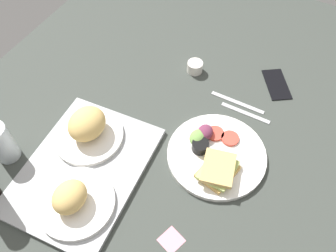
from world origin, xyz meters
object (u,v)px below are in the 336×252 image
(plate_with_salad, at_px, (215,155))
(drinking_glass, at_px, (2,143))
(bread_plate_far, at_px, (87,128))
(cell_phone, at_px, (277,84))
(knife, at_px, (237,102))
(fork, at_px, (245,113))
(bread_plate_near, at_px, (73,200))
(sticky_note, at_px, (171,240))
(serving_tray, at_px, (84,169))
(espresso_cup, at_px, (195,67))

(plate_with_salad, xyz_separation_m, drinking_glass, (-0.28, 0.56, 0.05))
(bread_plate_far, bearing_deg, plate_with_salad, -72.74)
(cell_phone, bearing_deg, knife, 113.59)
(fork, height_order, knife, same)
(bread_plate_near, distance_m, sticky_note, 0.29)
(fork, bearing_deg, bread_plate_far, 39.66)
(drinking_glass, bearing_deg, bread_plate_near, -98.30)
(bread_plate_near, distance_m, drinking_glass, 0.28)
(serving_tray, relative_size, fork, 2.65)
(bread_plate_far, distance_m, knife, 0.51)
(plate_with_salad, distance_m, fork, 0.21)
(knife, bearing_deg, fork, 143.98)
(serving_tray, height_order, bread_plate_near, bread_plate_near)
(bread_plate_near, relative_size, knife, 1.13)
(drinking_glass, height_order, espresso_cup, drinking_glass)
(espresso_cup, xyz_separation_m, fork, (-0.10, -0.23, -0.02))
(drinking_glass, height_order, fork, drinking_glass)
(bread_plate_near, bearing_deg, bread_plate_far, 25.10)
(plate_with_salad, bearing_deg, fork, -6.65)
(sticky_note, bearing_deg, bread_plate_far, 65.82)
(fork, bearing_deg, espresso_cup, -22.32)
(fork, bearing_deg, plate_with_salad, 84.09)
(serving_tray, distance_m, cell_phone, 0.72)
(sticky_note, bearing_deg, drinking_glass, 89.81)
(fork, distance_m, knife, 0.05)
(fork, bearing_deg, cell_phone, -106.24)
(serving_tray, distance_m, espresso_cup, 0.54)
(bread_plate_near, bearing_deg, fork, -29.66)
(espresso_cup, distance_m, fork, 0.26)
(serving_tray, bearing_deg, knife, -33.99)
(plate_with_salad, height_order, sticky_note, plate_with_salad)
(fork, relative_size, cell_phone, 1.18)
(bread_plate_far, xyz_separation_m, espresso_cup, (0.42, -0.17, -0.03))
(bread_plate_far, height_order, espresso_cup, bread_plate_far)
(plate_with_salad, xyz_separation_m, espresso_cup, (0.31, 0.21, 0.00))
(fork, relative_size, sticky_note, 3.04)
(serving_tray, relative_size, cell_phone, 3.13)
(espresso_cup, bearing_deg, plate_with_salad, -145.53)
(cell_phone, bearing_deg, bread_plate_far, 104.16)
(sticky_note, bearing_deg, fork, -2.72)
(bread_plate_near, xyz_separation_m, drinking_glass, (0.04, 0.28, 0.03))
(serving_tray, relative_size, bread_plate_far, 2.07)
(serving_tray, relative_size, plate_with_salad, 1.49)
(drinking_glass, relative_size, fork, 0.81)
(bread_plate_far, relative_size, sticky_note, 3.89)
(bread_plate_near, relative_size, espresso_cup, 3.84)
(bread_plate_far, bearing_deg, cell_phone, -42.39)
(plate_with_salad, height_order, knife, plate_with_salad)
(serving_tray, distance_m, fork, 0.55)
(bread_plate_far, height_order, fork, bread_plate_far)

